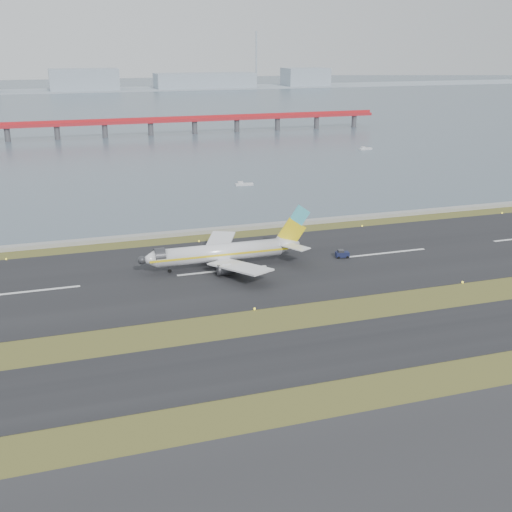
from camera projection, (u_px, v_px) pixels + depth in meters
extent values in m
plane|color=#414C1B|center=(268.00, 326.00, 111.85)|extent=(1000.00, 1000.00, 0.00)
cube|color=black|center=(293.00, 356.00, 101.01)|extent=(1000.00, 18.00, 0.10)
cube|color=black|center=(223.00, 271.00, 138.91)|extent=(1000.00, 45.00, 0.10)
cube|color=gray|center=(192.00, 232.00, 165.84)|extent=(1000.00, 2.50, 1.00)
cube|color=#455563|center=(86.00, 103.00, 526.98)|extent=(1400.00, 800.00, 1.30)
cube|color=red|center=(150.00, 121.00, 340.98)|extent=(260.00, 5.00, 1.60)
cube|color=red|center=(150.00, 119.00, 340.51)|extent=(260.00, 0.40, 1.40)
cylinder|color=#4C4C51|center=(151.00, 130.00, 342.40)|extent=(2.80, 2.80, 7.00)
cylinder|color=#4C4C51|center=(316.00, 123.00, 370.59)|extent=(2.80, 2.80, 7.00)
cube|color=#96A4B1|center=(75.00, 91.00, 671.38)|extent=(1400.00, 80.00, 1.00)
cube|color=#96A4B1|center=(84.00, 80.00, 670.85)|extent=(70.00, 35.00, 22.00)
cube|color=#96A4B1|center=(205.00, 80.00, 709.98)|extent=(110.00, 35.00, 16.00)
cube|color=#96A4B1|center=(305.00, 77.00, 744.59)|extent=(50.00, 35.00, 20.00)
cylinder|color=#96A4B1|center=(256.00, 59.00, 720.67)|extent=(1.80, 1.80, 60.00)
cylinder|color=white|center=(219.00, 253.00, 139.96)|extent=(28.00, 3.80, 3.80)
cone|color=white|center=(148.00, 260.00, 135.37)|extent=(3.20, 3.80, 3.80)
cone|color=white|center=(288.00, 244.00, 144.62)|extent=(5.00, 3.80, 3.80)
cube|color=yellow|center=(221.00, 255.00, 138.22)|extent=(31.00, 0.06, 0.45)
cube|color=yellow|center=(217.00, 250.00, 141.69)|extent=(31.00, 0.06, 0.45)
cube|color=white|center=(240.00, 267.00, 133.15)|extent=(11.31, 15.89, 1.66)
cube|color=white|center=(219.00, 244.00, 148.49)|extent=(11.31, 15.89, 1.66)
cylinder|color=#323236|center=(229.00, 269.00, 135.29)|extent=(4.20, 2.10, 2.10)
cylinder|color=#323236|center=(214.00, 252.00, 146.12)|extent=(4.20, 2.10, 2.10)
cube|color=yellow|center=(292.00, 232.00, 143.94)|extent=(6.80, 0.35, 6.85)
cube|color=#4ABED2|center=(300.00, 215.00, 143.33)|extent=(4.85, 0.37, 4.90)
cube|color=white|center=(296.00, 247.00, 141.12)|extent=(5.64, 6.80, 0.22)
cube|color=white|center=(284.00, 238.00, 147.98)|extent=(5.64, 6.80, 0.22)
cylinder|color=black|center=(170.00, 271.00, 137.69)|extent=(0.80, 0.28, 0.80)
cylinder|color=black|center=(229.00, 269.00, 138.80)|extent=(1.00, 0.38, 1.00)
cylinder|color=black|center=(222.00, 261.00, 143.85)|extent=(1.00, 0.38, 1.00)
cube|color=#151B3C|center=(342.00, 254.00, 147.26)|extent=(3.27, 2.21, 1.13)
cube|color=#323236|center=(341.00, 251.00, 146.97)|extent=(1.55, 1.63, 0.66)
cylinder|color=black|center=(339.00, 258.00, 146.58)|extent=(0.70, 0.40, 0.66)
cylinder|color=black|center=(337.00, 256.00, 148.00)|extent=(0.70, 0.40, 0.66)
cylinder|color=black|center=(347.00, 257.00, 146.85)|extent=(0.70, 0.40, 0.66)
cylinder|color=black|center=(346.00, 255.00, 148.27)|extent=(0.70, 0.40, 0.66)
cube|color=silver|center=(244.00, 184.00, 222.59)|extent=(6.33, 2.76, 0.79)
cube|color=silver|center=(241.00, 183.00, 222.15)|extent=(1.93, 1.63, 0.79)
cube|color=silver|center=(365.00, 149.00, 297.54)|extent=(6.65, 3.06, 0.82)
cube|color=silver|center=(363.00, 148.00, 296.71)|extent=(2.05, 1.75, 0.82)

